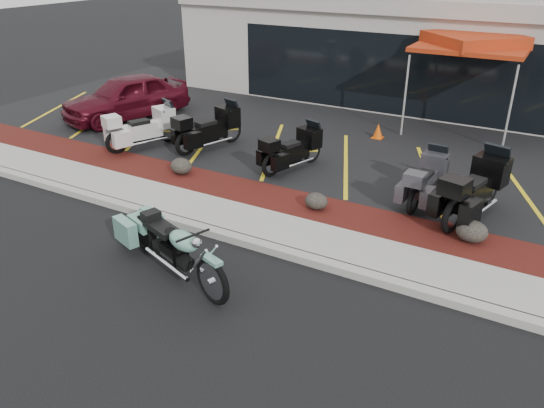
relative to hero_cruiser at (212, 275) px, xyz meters
The scene contains 18 objects.
ground 1.18m from the hero_cruiser, 110.22° to the left, with size 90.00×90.00×0.00m, color black.
curb 1.97m from the hero_cruiser, 100.85° to the left, with size 24.00×0.25×0.15m, color gray.
sidewalk 2.65m from the hero_cruiser, 97.95° to the left, with size 24.00×1.20×0.15m, color gray.
mulch_bed 3.82m from the hero_cruiser, 95.44° to the left, with size 24.00×1.20×0.16m, color #35100C.
upper_lot 9.20m from the hero_cruiser, 92.25° to the left, with size 26.00×9.60×0.15m, color black.
dealership_building 15.52m from the hero_cruiser, 91.33° to the left, with size 18.00×8.16×4.00m.
boulder_left 5.34m from the hero_cruiser, 133.51° to the left, with size 0.56×0.47×0.40m, color black.
boulder_mid 3.72m from the hero_cruiser, 88.29° to the left, with size 0.51×0.42×0.36m, color black.
boulder_right 5.10m from the hero_cruiser, 49.52° to the left, with size 0.60×0.50×0.42m, color black.
hero_cruiser is the anchor object (origin of this frame).
touring_white 7.86m from the hero_cruiser, 134.14° to the left, with size 2.19×0.84×1.27m, color silver, non-canonical shape.
touring_black_front 7.60m from the hero_cruiser, 120.87° to the left, with size 2.21×0.85×1.29m, color black, non-canonical shape.
touring_black_mid 6.31m from the hero_cruiser, 100.74° to the left, with size 1.98×0.76×1.15m, color black, non-canonical shape.
touring_grey 6.27m from the hero_cruiser, 70.74° to the left, with size 1.97×0.75×1.15m, color #333339, non-canonical shape.
touring_black_rear 6.64m from the hero_cruiser, 60.05° to the left, with size 2.40×0.92×1.40m, color black, non-canonical shape.
parked_car 10.77m from the hero_cruiser, 140.17° to the left, with size 1.67×4.16×1.42m, color #470A16.
traffic_cone 8.97m from the hero_cruiser, 92.03° to the left, with size 0.30×0.30×0.44m, color #D44A07.
popup_canopy 11.40m from the hero_cruiser, 81.54° to the left, with size 3.53×3.53×2.88m.
Camera 1 is at (4.68, -6.73, 5.25)m, focal length 35.00 mm.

